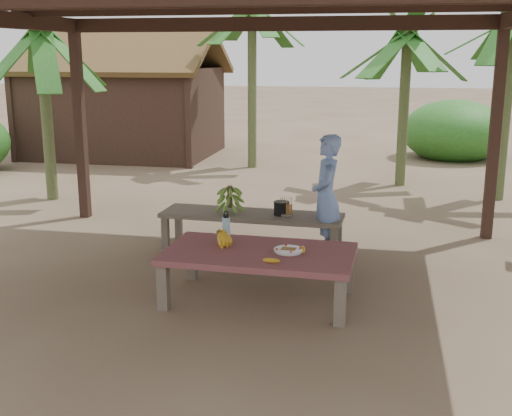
% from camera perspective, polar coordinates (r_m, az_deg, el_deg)
% --- Properties ---
extents(ground, '(80.00, 80.00, 0.00)m').
position_cam_1_polar(ground, '(6.73, -1.75, -6.71)').
color(ground, brown).
rests_on(ground, ground).
extents(pavilion, '(6.60, 5.60, 2.95)m').
position_cam_1_polar(pavilion, '(6.32, -2.09, 17.61)').
color(pavilion, black).
rests_on(pavilion, ground).
extents(work_table, '(1.83, 1.05, 0.50)m').
position_cam_1_polar(work_table, '(6.15, 0.28, -4.41)').
color(work_table, brown).
rests_on(work_table, ground).
extents(bench, '(2.22, 0.69, 0.45)m').
position_cam_1_polar(bench, '(7.76, -0.39, -0.87)').
color(bench, brown).
rests_on(bench, ground).
extents(ripe_banana_bunch, '(0.30, 0.27, 0.16)m').
position_cam_1_polar(ripe_banana_bunch, '(6.30, -3.39, -2.60)').
color(ripe_banana_bunch, yellow).
rests_on(ripe_banana_bunch, work_table).
extents(plate, '(0.28, 0.28, 0.04)m').
position_cam_1_polar(plate, '(6.09, 2.90, -3.78)').
color(plate, white).
rests_on(plate, work_table).
extents(loose_banana_front, '(0.17, 0.10, 0.04)m').
position_cam_1_polar(loose_banana_front, '(5.78, 1.38, -4.68)').
color(loose_banana_front, yellow).
rests_on(loose_banana_front, work_table).
extents(loose_banana_side, '(0.06, 0.16, 0.04)m').
position_cam_1_polar(loose_banana_side, '(6.11, 4.19, -3.70)').
color(loose_banana_side, yellow).
rests_on(loose_banana_side, work_table).
extents(water_flask, '(0.08, 0.08, 0.30)m').
position_cam_1_polar(water_flask, '(6.47, -2.66, -1.75)').
color(water_flask, '#44A6D4').
rests_on(water_flask, work_table).
extents(green_banana_stalk, '(0.31, 0.31, 0.34)m').
position_cam_1_polar(green_banana_stalk, '(7.78, -2.33, 0.86)').
color(green_banana_stalk, '#598C2D').
rests_on(green_banana_stalk, bench).
extents(cooking_pot, '(0.18, 0.18, 0.16)m').
position_cam_1_polar(cooking_pot, '(7.66, 2.29, -0.05)').
color(cooking_pot, black).
rests_on(cooking_pot, bench).
extents(skewer_rack, '(0.18, 0.09, 0.24)m').
position_cam_1_polar(skewer_rack, '(7.58, 2.67, 0.13)').
color(skewer_rack, '#A57F47').
rests_on(skewer_rack, bench).
extents(woman, '(0.44, 0.58, 1.44)m').
position_cam_1_polar(woman, '(7.49, 6.26, 1.06)').
color(woman, '#6E8CD0').
rests_on(woman, ground).
extents(hut, '(4.40, 3.43, 2.85)m').
position_cam_1_polar(hut, '(15.39, -11.55, 8.76)').
color(hut, black).
rests_on(hut, ground).
extents(banana_plant_ne, '(1.80, 1.80, 3.11)m').
position_cam_1_polar(banana_plant_ne, '(10.99, 21.82, 14.17)').
color(banana_plant_ne, '#596638').
rests_on(banana_plant_ne, ground).
extents(banana_plant_n, '(1.80, 1.80, 2.90)m').
position_cam_1_polar(banana_plant_n, '(11.72, 13.27, 13.65)').
color(banana_plant_n, '#596638').
rests_on(banana_plant_n, ground).
extents(banana_plant_nw, '(1.80, 1.80, 3.49)m').
position_cam_1_polar(banana_plant_nw, '(13.32, -0.36, 16.45)').
color(banana_plant_nw, '#596638').
rests_on(banana_plant_nw, ground).
extents(banana_plant_w, '(1.80, 1.80, 2.88)m').
position_cam_1_polar(banana_plant_w, '(10.80, -18.52, 13.25)').
color(banana_plant_w, '#596638').
rests_on(banana_plant_w, ground).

